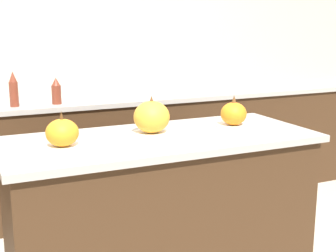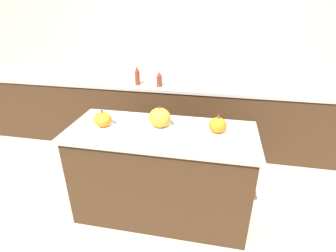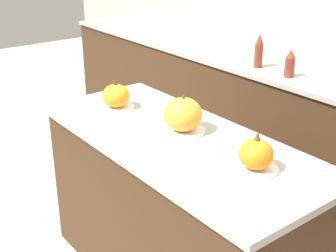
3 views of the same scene
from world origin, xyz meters
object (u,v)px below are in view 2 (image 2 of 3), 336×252
pumpkin_cake_left (103,120)px  pumpkin_cake_center (160,118)px  pumpkin_cake_right (218,126)px  bottle_short (159,79)px  bottle_tall (137,76)px

pumpkin_cake_left → pumpkin_cake_center: 0.49m
pumpkin_cake_right → bottle_short: 1.39m
pumpkin_cake_left → pumpkin_cake_center: size_ratio=0.90×
pumpkin_cake_center → bottle_tall: bearing=115.6°
pumpkin_cake_left → bottle_tall: size_ratio=0.81×
pumpkin_cake_center → bottle_short: bearing=103.0°
pumpkin_cake_left → bottle_tall: 1.25m
bottle_tall → pumpkin_cake_left: bearing=-86.7°
pumpkin_cake_center → pumpkin_cake_right: 0.49m
pumpkin_cake_right → bottle_tall: bottle_tall is taller
pumpkin_cake_center → pumpkin_cake_left: bearing=-170.0°
pumpkin_cake_left → bottle_tall: bottle_tall is taller
pumpkin_cake_left → bottle_short: bearing=79.9°
pumpkin_cake_left → bottle_short: 1.25m
bottle_tall → pumpkin_cake_right: bearing=-48.2°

